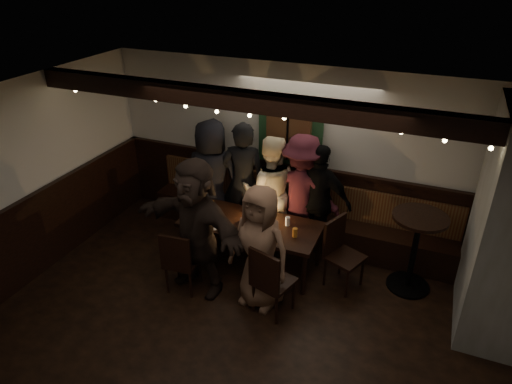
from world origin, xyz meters
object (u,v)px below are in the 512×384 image
at_px(person_a, 212,178).
at_px(person_b, 243,182).
at_px(person_c, 270,191).
at_px(person_g, 260,248).
at_px(dining_table, 250,226).
at_px(person_d, 302,192).
at_px(person_e, 319,200).
at_px(high_top, 416,243).
at_px(chair_near_left, 179,259).
at_px(person_f, 196,227).
at_px(chair_near_right, 269,279).
at_px(chair_end, 340,249).

distance_m(person_a, person_b, 0.50).
distance_m(person_c, person_g, 1.37).
height_order(person_a, person_b, person_b).
relative_size(dining_table, person_a, 1.05).
xyz_separation_m(person_d, person_g, (-0.07, -1.41, -0.06)).
relative_size(person_b, person_c, 1.09).
height_order(person_c, person_e, person_c).
bearing_deg(person_d, person_g, 87.70).
relative_size(person_a, person_g, 1.12).
distance_m(high_top, person_e, 1.42).
xyz_separation_m(dining_table, chair_near_left, (-0.59, -0.88, -0.11)).
bearing_deg(high_top, person_f, -158.01).
height_order(chair_near_left, chair_near_right, chair_near_right).
distance_m(chair_near_left, person_b, 1.60).
distance_m(high_top, person_g, 1.98).
relative_size(chair_end, person_f, 0.52).
bearing_deg(person_f, person_d, 72.52).
relative_size(chair_end, person_g, 0.59).
distance_m(chair_end, person_e, 0.85).
distance_m(dining_table, person_c, 0.69).
xyz_separation_m(chair_end, high_top, (0.89, 0.26, 0.15)).
height_order(person_b, person_g, person_b).
height_order(chair_near_right, chair_end, chair_near_right).
xyz_separation_m(high_top, person_f, (-2.54, -1.03, 0.23)).
relative_size(chair_near_right, person_e, 0.58).
xyz_separation_m(dining_table, person_d, (0.48, 0.75, 0.25)).
relative_size(dining_table, person_e, 1.15).
bearing_deg(chair_end, high_top, 16.59).
bearing_deg(dining_table, chair_near_right, -54.42).
bearing_deg(person_d, chair_near_left, 57.27).
distance_m(person_c, person_f, 1.42).
xyz_separation_m(chair_end, person_d, (-0.74, 0.68, 0.34)).
height_order(person_e, person_f, person_f).
xyz_separation_m(chair_near_left, person_c, (0.62, 1.54, 0.34)).
relative_size(dining_table, person_d, 1.09).
distance_m(person_a, person_c, 0.93).
height_order(dining_table, person_g, person_g).
xyz_separation_m(chair_near_right, person_e, (0.15, 1.57, 0.29)).
height_order(person_c, person_f, person_f).
relative_size(person_c, person_f, 0.93).
height_order(chair_near_right, person_g, person_g).
height_order(high_top, person_a, person_a).
height_order(dining_table, person_a, person_a).
height_order(person_d, person_g, person_d).
bearing_deg(person_g, chair_end, 51.27).
bearing_deg(person_e, person_c, 16.08).
xyz_separation_m(dining_table, chair_end, (1.22, 0.08, -0.09)).
bearing_deg(person_f, chair_near_left, -114.77).
xyz_separation_m(person_b, person_c, (0.42, 0.00, -0.07)).
relative_size(high_top, person_g, 0.67).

